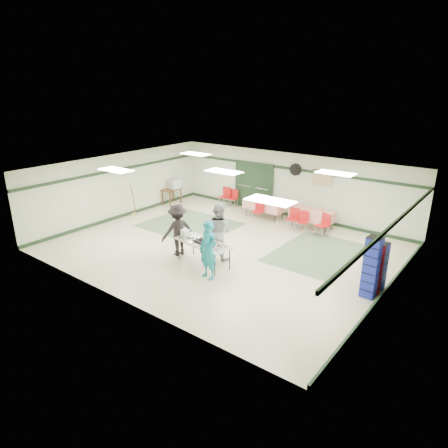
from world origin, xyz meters
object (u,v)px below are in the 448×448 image
Objects in this scene: chair_a at (303,219)px; serving_table at (203,244)px; volunteer_dark at (178,230)px; dining_table_a at (312,215)px; crate_stack_red at (372,270)px; chair_loose_a at (234,196)px; dining_table_b at (264,205)px; chair_b at (293,217)px; crate_stack_blue_a at (371,267)px; printer_table at (171,191)px; volunteer_teal at (208,250)px; crate_stack_blue_b at (377,266)px; chair_loose_b at (225,195)px; chair_d at (259,209)px; broom at (133,200)px; chair_c at (324,223)px; volunteer_grey at (219,231)px; office_printer at (174,184)px.

serving_table is at bearing -115.54° from chair_a.
chair_a is (2.28, 4.48, -0.36)m from volunteer_dark.
crate_stack_red is (3.59, -3.84, 0.16)m from dining_table_a.
dining_table_b is at bearing -28.18° from chair_loose_a.
chair_b is (0.67, 4.58, -0.19)m from serving_table.
crate_stack_blue_a is 1.81× the size of printer_table.
crate_stack_blue_a is (4.11, -3.38, 0.32)m from chair_b.
volunteer_teal reaches higher than crate_stack_blue_b.
crate_stack_red is (4.78, 1.30, 0.01)m from serving_table.
chair_loose_b reaches higher than printer_table.
chair_d is at bearing 1.80° from printer_table.
crate_stack_blue_b reaches higher than chair_loose_b.
dining_table_a is at bearing 84.21° from serving_table.
chair_loose_a is at bearing 167.53° from dining_table_b.
dining_table_b reaches higher than printer_table.
chair_a is 0.61× the size of broom.
chair_loose_b is at bearing 176.43° from dining_table_a.
chair_loose_a is at bearing 25.26° from chair_loose_b.
dining_table_a is 4.17m from chair_loose_a.
broom is at bearing -158.22° from chair_b.
chair_c is 0.98× the size of chair_loose_b.
volunteer_grey reaches higher than chair_c.
dining_table_b is at bearing -74.79° from volunteer_grey.
chair_b is (-0.03, 5.17, -0.35)m from volunteer_teal.
dining_table_a is at bearing 46.51° from chair_b.
serving_table is 5.28m from dining_table_a.
dining_table_a is at bearing 175.57° from volunteer_dark.
dining_table_a is 0.58m from chair_a.
chair_a is at bearing -98.83° from dining_table_a.
serving_table is 4.93m from crate_stack_blue_a.
chair_c reaches higher than chair_a.
chair_d is 4.62m from printer_table.
chair_d is 5.37m from broom.
volunteer_teal is 6.80m from broom.
chair_c is 5.32m from chair_loose_b.
volunteer_teal is 1.98× the size of chair_c.
serving_table is 1.19m from volunteer_dark.
crate_stack_blue_a reaches higher than chair_loose_b.
volunteer_dark reaches higher than chair_b.
chair_a is at bearing -6.14° from chair_d.
volunteer_grey is 5.77m from chair_loose_b.
crate_stack_red is 10.74m from office_printer.
chair_c reaches higher than chair_b.
volunteer_teal is at bearing -90.65° from chair_b.
chair_loose_a is at bearing 128.40° from volunteer_teal.
chair_c is 1.66× the size of office_printer.
broom is (-4.42, 1.86, -0.16)m from volunteer_dark.
broom is at bearing -80.12° from office_printer.
volunteer_grey is 6.63m from office_printer.
dining_table_a is 6.78m from printer_table.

